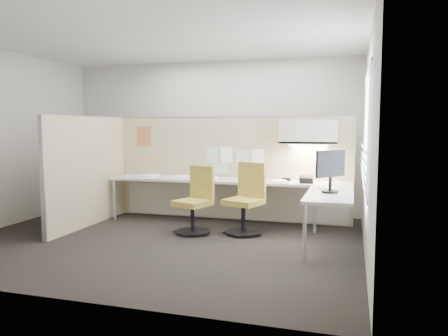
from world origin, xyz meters
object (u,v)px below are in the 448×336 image
(chair_right, at_px, (246,201))
(monitor, at_px, (331,168))
(desk, at_px, (245,189))
(phone, at_px, (306,180))
(chair_left, at_px, (196,202))

(chair_right, xyz_separation_m, monitor, (1.24, -0.43, 0.56))
(desk, relative_size, phone, 18.70)
(chair_right, xyz_separation_m, phone, (0.84, 0.48, 0.29))
(desk, distance_m, chair_right, 0.46)
(desk, xyz_separation_m, monitor, (1.37, -0.85, 0.45))
(chair_right, height_order, phone, chair_right)
(monitor, bearing_deg, chair_right, 109.37)
(chair_left, distance_m, monitor, 2.07)
(chair_right, relative_size, phone, 4.87)
(chair_left, relative_size, monitor, 1.78)
(chair_left, xyz_separation_m, chair_right, (0.74, 0.19, 0.02))
(desk, height_order, chair_right, chair_right)
(chair_left, distance_m, phone, 1.74)
(chair_left, height_order, monitor, monitor)
(desk, relative_size, chair_right, 3.84)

